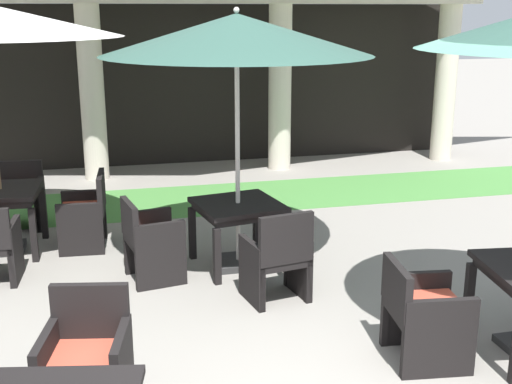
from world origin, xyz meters
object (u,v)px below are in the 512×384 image
at_px(patio_chair_near_foreground_west, 151,241).
at_px(patio_table_mid_left, 0,198).
at_px(patio_chair_far_back_west, 423,314).
at_px(patio_chair_near_foreground_south, 277,260).
at_px(patio_chair_mid_left_north, 17,197).
at_px(patio_umbrella_near_foreground, 237,36).
at_px(patio_chair_mid_right_north, 86,365).
at_px(patio_table_near_foreground, 238,212).
at_px(patio_chair_mid_left_east, 85,213).

bearing_deg(patio_chair_near_foreground_west, patio_table_mid_left, -138.09).
bearing_deg(patio_chair_far_back_west, patio_chair_near_foreground_south, -141.82).
bearing_deg(patio_chair_near_foreground_west, patio_chair_mid_left_north, -155.03).
xyz_separation_m(patio_table_mid_left, patio_chair_mid_left_north, (0.06, 0.92, -0.25)).
bearing_deg(patio_umbrella_near_foreground, patio_chair_mid_right_north, -121.97).
xyz_separation_m(patio_umbrella_near_foreground, patio_chair_near_foreground_west, (-0.96, -0.18, -2.05)).
relative_size(patio_table_near_foreground, patio_chair_mid_left_north, 1.22).
relative_size(patio_umbrella_near_foreground, patio_table_mid_left, 3.02).
height_order(patio_chair_near_foreground_west, patio_table_mid_left, patio_chair_near_foreground_west).
height_order(patio_table_near_foreground, patio_chair_far_back_west, patio_chair_far_back_west).
distance_m(patio_table_near_foreground, patio_chair_far_back_west, 2.54).
height_order(patio_chair_mid_left_north, patio_chair_mid_right_north, patio_chair_mid_right_north).
height_order(patio_chair_near_foreground_south, patio_chair_far_back_west, patio_chair_near_foreground_south).
bearing_deg(patio_chair_far_back_west, patio_table_mid_left, -126.68).
xyz_separation_m(patio_chair_near_foreground_south, patio_chair_mid_left_east, (-1.80, 1.95, -0.00)).
xyz_separation_m(patio_table_mid_left, patio_chair_mid_right_north, (0.96, -3.59, -0.23)).
distance_m(patio_umbrella_near_foreground, patio_chair_far_back_west, 3.26).
relative_size(patio_table_mid_left, patio_chair_far_back_west, 1.11).
distance_m(patio_umbrella_near_foreground, patio_chair_near_foreground_west, 2.26).
distance_m(patio_umbrella_near_foreground, patio_chair_near_foreground_south, 2.27).
height_order(patio_table_mid_left, patio_chair_mid_right_north, patio_chair_mid_right_north).
bearing_deg(patio_table_mid_left, patio_chair_far_back_west, -43.60).
relative_size(patio_chair_near_foreground_south, patio_chair_mid_right_north, 1.01).
bearing_deg(patio_table_mid_left, patio_table_near_foreground, -22.49).
distance_m(patio_table_mid_left, patio_chair_mid_right_north, 3.72).
bearing_deg(patio_chair_mid_right_north, patio_table_near_foreground, -110.61).
bearing_deg(patio_table_near_foreground, patio_umbrella_near_foreground, -90.90).
xyz_separation_m(patio_chair_near_foreground_west, patio_table_mid_left, (-1.59, 1.23, 0.23)).
distance_m(patio_chair_mid_right_north, patio_chair_far_back_west, 2.59).
relative_size(patio_table_near_foreground, patio_chair_mid_right_north, 1.10).
distance_m(patio_table_near_foreground, patio_chair_near_foreground_west, 0.99).
xyz_separation_m(patio_table_near_foreground, patio_chair_far_back_west, (1.00, -2.32, -0.21)).
bearing_deg(patio_table_mid_left, patio_chair_mid_left_east, -3.95).
distance_m(patio_chair_near_foreground_west, patio_chair_mid_left_east, 1.34).
relative_size(patio_table_near_foreground, patio_chair_near_foreground_west, 1.16).
relative_size(patio_umbrella_near_foreground, patio_chair_mid_left_north, 3.38).
bearing_deg(patio_table_near_foreground, patio_chair_mid_left_east, 148.56).
bearing_deg(patio_table_mid_left, patio_chair_near_foreground_west, -37.72).
height_order(patio_umbrella_near_foreground, patio_chair_mid_left_east, patio_umbrella_near_foreground).
height_order(patio_umbrella_near_foreground, patio_table_mid_left, patio_umbrella_near_foreground).
bearing_deg(patio_table_mid_left, patio_umbrella_near_foreground, -22.49).
relative_size(patio_umbrella_near_foreground, patio_chair_mid_right_north, 3.05).
xyz_separation_m(patio_chair_mid_left_north, patio_chair_far_back_west, (3.48, -4.30, 0.00)).
xyz_separation_m(patio_table_mid_left, patio_chair_far_back_west, (3.55, -3.38, -0.24)).
xyz_separation_m(patio_table_near_foreground, patio_chair_mid_left_north, (-2.48, 1.98, -0.22)).
xyz_separation_m(patio_chair_near_foreground_south, patio_chair_far_back_west, (0.83, -1.36, -0.01)).
distance_m(patio_chair_near_foreground_west, patio_table_mid_left, 2.02).
bearing_deg(patio_chair_mid_left_north, patio_table_near_foreground, 145.43).
relative_size(patio_table_mid_left, patio_chair_mid_right_north, 1.01).
bearing_deg(patio_chair_mid_right_north, patio_chair_near_foreground_west, -93.49).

